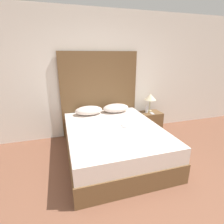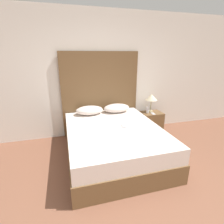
{
  "view_description": "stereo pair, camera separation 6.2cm",
  "coord_description": "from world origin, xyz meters",
  "px_view_note": "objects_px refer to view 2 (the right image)",
  "views": [
    {
      "loc": [
        -0.73,
        -1.22,
        1.81
      ],
      "look_at": [
        0.13,
        1.61,
        0.83
      ],
      "focal_mm": 28.0,
      "sensor_mm": 36.0,
      "label": 1
    },
    {
      "loc": [
        -0.67,
        -1.24,
        1.81
      ],
      "look_at": [
        0.13,
        1.61,
        0.83
      ],
      "focal_mm": 28.0,
      "sensor_mm": 36.0,
      "label": 2
    }
  ],
  "objects_px": {
    "table_lamp": "(151,97)",
    "phone_on_bed": "(124,126)",
    "bed": "(114,142)",
    "phone_on_nightstand": "(153,114)",
    "nightstand": "(151,122)"
  },
  "relations": [
    {
      "from": "nightstand",
      "to": "phone_on_nightstand",
      "type": "relative_size",
      "value": 3.19
    },
    {
      "from": "phone_on_bed",
      "to": "table_lamp",
      "type": "relative_size",
      "value": 0.37
    },
    {
      "from": "phone_on_bed",
      "to": "nightstand",
      "type": "height_order",
      "value": "phone_on_bed"
    },
    {
      "from": "bed",
      "to": "phone_on_nightstand",
      "type": "xyz_separation_m",
      "value": [
        1.14,
        0.66,
        0.22
      ]
    },
    {
      "from": "bed",
      "to": "nightstand",
      "type": "bearing_deg",
      "value": 32.91
    },
    {
      "from": "phone_on_bed",
      "to": "table_lamp",
      "type": "xyz_separation_m",
      "value": [
        0.97,
        0.84,
        0.27
      ]
    },
    {
      "from": "phone_on_bed",
      "to": "phone_on_nightstand",
      "type": "distance_m",
      "value": 1.17
    },
    {
      "from": "bed",
      "to": "phone_on_bed",
      "type": "relative_size",
      "value": 13.0
    },
    {
      "from": "bed",
      "to": "phone_on_nightstand",
      "type": "height_order",
      "value": "bed"
    },
    {
      "from": "bed",
      "to": "nightstand",
      "type": "distance_m",
      "value": 1.38
    },
    {
      "from": "nightstand",
      "to": "table_lamp",
      "type": "bearing_deg",
      "value": 93.92
    },
    {
      "from": "table_lamp",
      "to": "phone_on_nightstand",
      "type": "distance_m",
      "value": 0.38
    },
    {
      "from": "phone_on_bed",
      "to": "bed",
      "type": "bearing_deg",
      "value": 175.44
    },
    {
      "from": "bed",
      "to": "phone_on_nightstand",
      "type": "distance_m",
      "value": 1.33
    },
    {
      "from": "table_lamp",
      "to": "phone_on_bed",
      "type": "bearing_deg",
      "value": -139.12
    }
  ]
}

